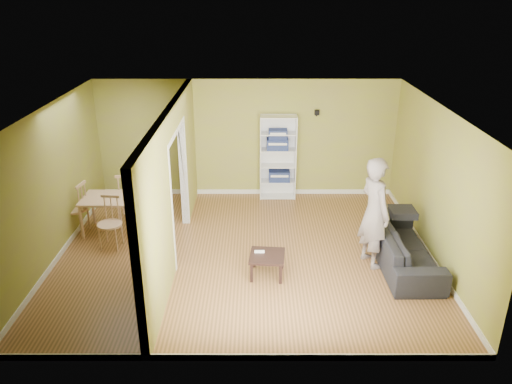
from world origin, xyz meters
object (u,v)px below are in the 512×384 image
(chair_left, at_px, (75,208))
(chair_far, at_px, (128,195))
(dining_table, at_px, (113,201))
(coffee_table, at_px, (267,258))
(bookshelf, at_px, (278,157))
(chair_near, at_px, (109,223))
(person, at_px, (375,203))
(sofa, at_px, (404,242))

(chair_left, bearing_deg, chair_far, 136.09)
(dining_table, bearing_deg, coffee_table, -28.55)
(dining_table, relative_size, chair_far, 1.15)
(bookshelf, relative_size, coffee_table, 3.33)
(chair_left, height_order, chair_near, chair_left)
(dining_table, relative_size, chair_left, 1.12)
(bookshelf, distance_m, chair_near, 3.93)
(coffee_table, bearing_deg, chair_far, 141.57)
(bookshelf, bearing_deg, chair_far, -160.07)
(chair_far, bearing_deg, chair_left, 34.27)
(coffee_table, distance_m, chair_near, 2.97)
(chair_left, bearing_deg, bookshelf, 123.14)
(dining_table, xyz_separation_m, chair_left, (-0.73, -0.02, -0.12))
(person, xyz_separation_m, chair_left, (-5.40, 1.17, -0.61))
(sofa, xyz_separation_m, chair_near, (-5.13, 0.59, 0.06))
(person, height_order, chair_far, person)
(coffee_table, distance_m, chair_far, 3.54)
(sofa, height_order, chair_near, chair_near)
(coffee_table, height_order, chair_near, chair_near)
(coffee_table, relative_size, chair_left, 0.55)
(chair_left, height_order, chair_far, chair_left)
(coffee_table, relative_size, chair_near, 0.58)
(dining_table, bearing_deg, bookshelf, 28.52)
(coffee_table, distance_m, chair_left, 3.95)
(chair_left, xyz_separation_m, chair_far, (0.85, 0.64, -0.01))
(person, xyz_separation_m, chair_near, (-4.58, 0.57, -0.64))
(person, height_order, chair_left, person)
(dining_table, bearing_deg, chair_near, -81.93)
(chair_far, bearing_deg, bookshelf, -162.89)
(bookshelf, height_order, chair_far, bookshelf)
(person, height_order, coffee_table, person)
(dining_table, bearing_deg, chair_far, 78.66)
(person, relative_size, chair_left, 2.20)
(person, distance_m, chair_left, 5.55)
(person, relative_size, chair_far, 2.26)
(dining_table, bearing_deg, sofa, -13.12)
(coffee_table, bearing_deg, chair_near, 161.26)
(bookshelf, bearing_deg, dining_table, -151.48)
(bookshelf, relative_size, chair_left, 1.83)
(sofa, distance_m, dining_table, 5.36)
(sofa, distance_m, chair_near, 5.16)
(person, height_order, bookshelf, person)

